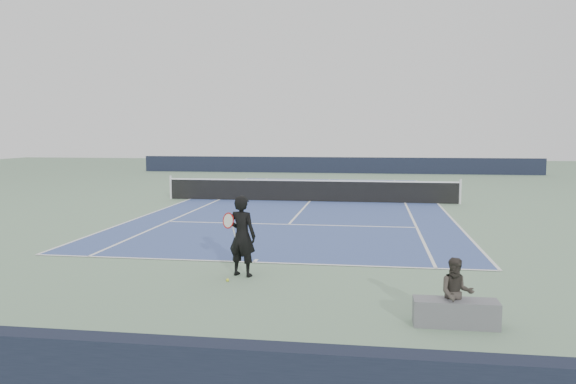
# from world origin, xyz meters

# --- Properties ---
(ground) EXTENTS (80.00, 80.00, 0.00)m
(ground) POSITION_xyz_m (0.00, 0.00, 0.00)
(ground) COLOR gray
(court_surface) EXTENTS (10.97, 23.77, 0.01)m
(court_surface) POSITION_xyz_m (0.00, 0.00, 0.01)
(court_surface) COLOR #3A4F8A
(court_surface) RESTS_ON ground
(tennis_net) EXTENTS (12.90, 0.10, 1.07)m
(tennis_net) POSITION_xyz_m (0.00, 0.00, 0.50)
(tennis_net) COLOR silver
(tennis_net) RESTS_ON ground
(windscreen_far) EXTENTS (30.00, 0.25, 1.20)m
(windscreen_far) POSITION_xyz_m (0.00, 17.88, 0.60)
(windscreen_far) COLOR black
(windscreen_far) RESTS_ON ground
(tennis_player) EXTENTS (0.83, 0.63, 1.71)m
(tennis_player) POSITION_xyz_m (-0.00, -13.09, 0.86)
(tennis_player) COLOR black
(tennis_player) RESTS_ON ground
(tennis_ball) EXTENTS (0.07, 0.07, 0.07)m
(tennis_ball) POSITION_xyz_m (-0.19, -13.59, 0.03)
(tennis_ball) COLOR yellow
(tennis_ball) RESTS_ON ground
(spectator_bench) EXTENTS (1.31, 0.44, 1.11)m
(spectator_bench) POSITION_xyz_m (4.00, -15.62, 0.38)
(spectator_bench) COLOR slate
(spectator_bench) RESTS_ON ground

